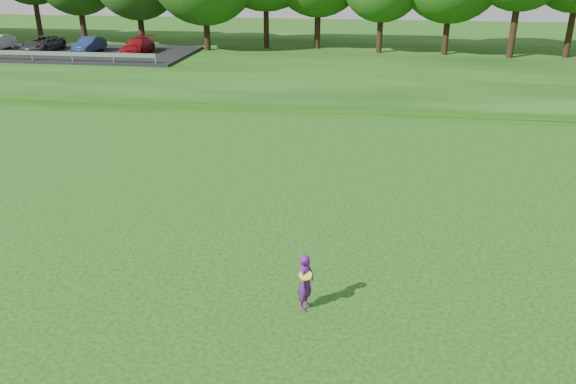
# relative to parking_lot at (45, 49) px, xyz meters

# --- Properties ---
(ground) EXTENTS (140.00, 140.00, 0.00)m
(ground) POSITION_rel_parking_lot_xyz_m (23.76, -32.81, -1.03)
(ground) COLOR #103C0B
(ground) RESTS_ON ground
(berm) EXTENTS (130.00, 30.00, 0.60)m
(berm) POSITION_rel_parking_lot_xyz_m (23.76, 1.19, -0.73)
(berm) COLOR #103C0B
(berm) RESTS_ON ground
(walking_path) EXTENTS (130.00, 1.60, 0.04)m
(walking_path) POSITION_rel_parking_lot_xyz_m (23.76, -12.81, -1.01)
(walking_path) COLOR gray
(walking_path) RESTS_ON ground
(parking_lot) EXTENTS (24.00, 9.00, 1.38)m
(parking_lot) POSITION_rel_parking_lot_xyz_m (0.00, 0.00, 0.00)
(parking_lot) COLOR black
(parking_lot) RESTS_ON berm
(woman) EXTENTS (0.48, 0.60, 1.44)m
(woman) POSITION_rel_parking_lot_xyz_m (24.62, -31.34, -0.31)
(woman) COLOR #55186E
(woman) RESTS_ON ground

